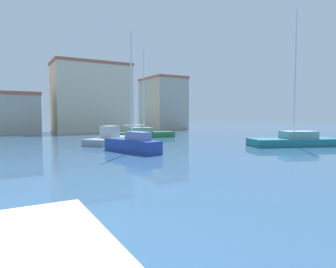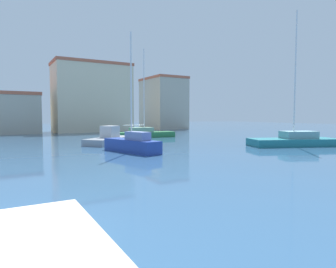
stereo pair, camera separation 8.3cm
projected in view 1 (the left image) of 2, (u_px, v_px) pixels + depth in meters
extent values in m
plane|color=#2D5175|center=(156.00, 142.00, 31.17)|extent=(160.00, 160.00, 0.00)
cube|color=#233D93|center=(132.00, 146.00, 23.09)|extent=(2.74, 5.72, 0.98)
cube|color=#6E7DB1|center=(138.00, 136.00, 22.48)|extent=(1.39, 2.30, 0.64)
cylinder|color=silver|center=(131.00, 86.00, 22.80)|extent=(0.12, 0.12, 8.26)
cube|color=gray|center=(110.00, 141.00, 29.95)|extent=(6.47, 5.96, 0.62)
cube|color=#ADB0B5|center=(110.00, 132.00, 29.82)|extent=(2.14, 2.10, 1.18)
cube|color=#1E707A|center=(293.00, 142.00, 27.75)|extent=(8.66, 5.59, 0.69)
cube|color=#6B9CA2|center=(298.00, 135.00, 27.78)|extent=(3.50, 2.78, 0.68)
cylinder|color=silver|center=(295.00, 75.00, 27.35)|extent=(0.12, 0.12, 11.74)
cube|color=#28703D|center=(144.00, 135.00, 38.35)|extent=(8.06, 2.73, 0.70)
cube|color=gray|center=(141.00, 130.00, 38.13)|extent=(2.94, 1.97, 0.61)
cylinder|color=silver|center=(144.00, 91.00, 37.99)|extent=(0.12, 0.12, 10.62)
cylinder|color=silver|center=(133.00, 125.00, 37.66)|extent=(2.77, 0.30, 0.08)
cube|color=#B2A893|center=(4.00, 115.00, 46.08)|extent=(9.92, 8.47, 5.88)
cube|color=#B25B42|center=(3.00, 94.00, 45.88)|extent=(10.12, 8.64, 0.50)
cube|color=beige|center=(92.00, 99.00, 52.00)|extent=(12.73, 7.34, 11.42)
cube|color=#B25B42|center=(91.00, 65.00, 51.63)|extent=(12.99, 7.48, 0.50)
cube|color=#B2A893|center=(163.00, 104.00, 63.30)|extent=(6.83, 9.90, 10.30)
cube|color=#B25B42|center=(163.00, 79.00, 62.96)|extent=(6.97, 10.10, 0.50)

